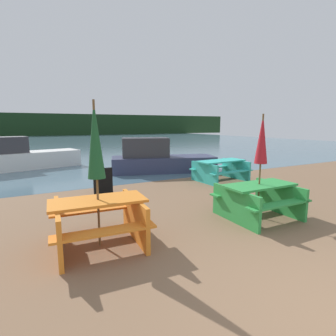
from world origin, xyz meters
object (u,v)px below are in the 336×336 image
object	(u,v)px
picnic_table_teal	(221,168)
boat_second	(18,157)
picnic_table_green	(258,197)
signboard	(103,181)
umbrella_crimson	(262,140)
umbrella_darkgreen	(95,141)
boat	(159,159)
picnic_table_orange	(99,218)

from	to	relation	value
picnic_table_teal	boat_second	size ratio (longest dim) A/B	0.37
picnic_table_green	signboard	bearing A→B (deg)	124.30
umbrella_crimson	picnic_table_green	bearing A→B (deg)	-90.00
umbrella_darkgreen	picnic_table_green	bearing A→B (deg)	-4.71
picnic_table_teal	umbrella_crimson	bearing A→B (deg)	-116.94
umbrella_crimson	boat	xyz separation A→B (m)	(0.57, 6.08, -1.16)
picnic_table_green	boat	world-z (taller)	boat
umbrella_darkgreen	picnic_table_teal	bearing A→B (deg)	31.26
boat	umbrella_crimson	bearing A→B (deg)	-77.96
picnic_table_orange	umbrella_darkgreen	size ratio (longest dim) A/B	0.68
picnic_table_green	boat_second	world-z (taller)	boat_second
umbrella_darkgreen	signboard	xyz separation A→B (m)	(0.91, 3.32, -1.37)
umbrella_darkgreen	signboard	world-z (taller)	umbrella_darkgreen
umbrella_darkgreen	boat_second	xyz separation A→B (m)	(-1.41, 9.27, -1.20)
picnic_table_orange	boat_second	distance (m)	9.38
umbrella_crimson	boat_second	world-z (taller)	umbrella_crimson
picnic_table_green	umbrella_darkgreen	size ratio (longest dim) A/B	0.68
umbrella_darkgreen	boat_second	size ratio (longest dim) A/B	0.47
picnic_table_green	umbrella_darkgreen	world-z (taller)	umbrella_darkgreen
umbrella_crimson	boat	bearing A→B (deg)	84.66
umbrella_darkgreen	boat	xyz separation A→B (m)	(3.94, 5.80, -1.22)
picnic_table_orange	signboard	world-z (taller)	picnic_table_orange
umbrella_crimson	boat_second	bearing A→B (deg)	116.55
umbrella_crimson	boat_second	distance (m)	10.74
picnic_table_orange	boat_second	xyz separation A→B (m)	(-1.41, 9.27, 0.08)
picnic_table_green	picnic_table_orange	xyz separation A→B (m)	(-3.37, 0.28, 0.02)
picnic_table_green	umbrella_crimson	world-z (taller)	umbrella_crimson
picnic_table_green	signboard	world-z (taller)	signboard
boat_second	signboard	xyz separation A→B (m)	(2.32, -5.95, -0.17)
picnic_table_orange	boat	distance (m)	7.01
picnic_table_teal	boat_second	distance (m)	8.96
umbrella_crimson	picnic_table_orange	bearing A→B (deg)	175.29
picnic_table_teal	picnic_table_orange	bearing A→B (deg)	-148.74
picnic_table_teal	picnic_table_green	bearing A→B (deg)	-116.94
boat	boat_second	xyz separation A→B (m)	(-5.34, 3.47, 0.02)
umbrella_crimson	umbrella_darkgreen	bearing A→B (deg)	175.29
umbrella_crimson	signboard	distance (m)	4.55
picnic_table_green	picnic_table_orange	bearing A→B (deg)	175.29
picnic_table_teal	boat	size ratio (longest dim) A/B	0.41
umbrella_darkgreen	boat	world-z (taller)	umbrella_darkgreen
picnic_table_green	picnic_table_teal	world-z (taller)	picnic_table_teal
boat	signboard	size ratio (longest dim) A/B	6.10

